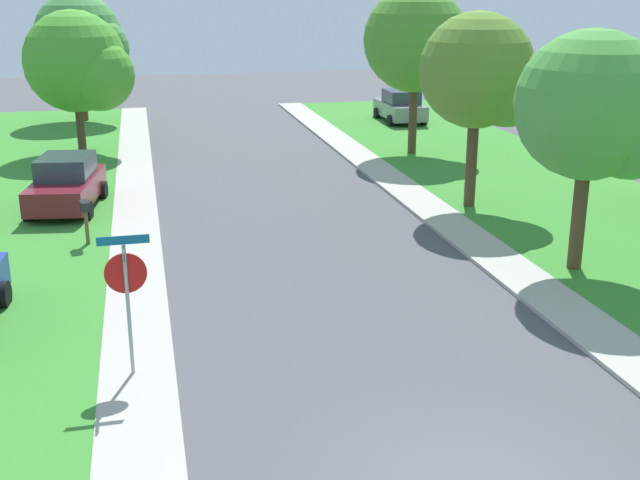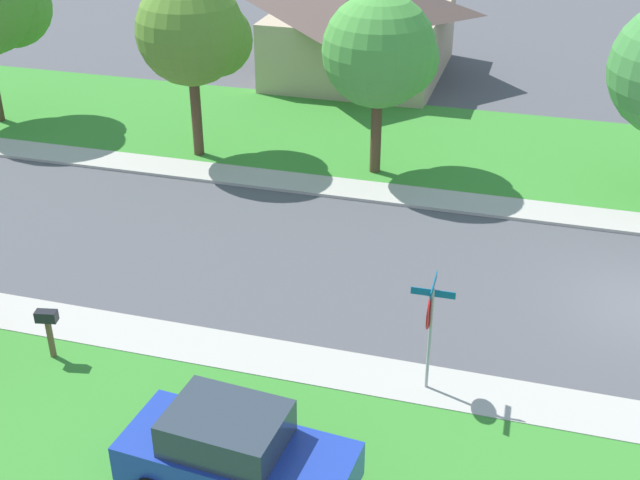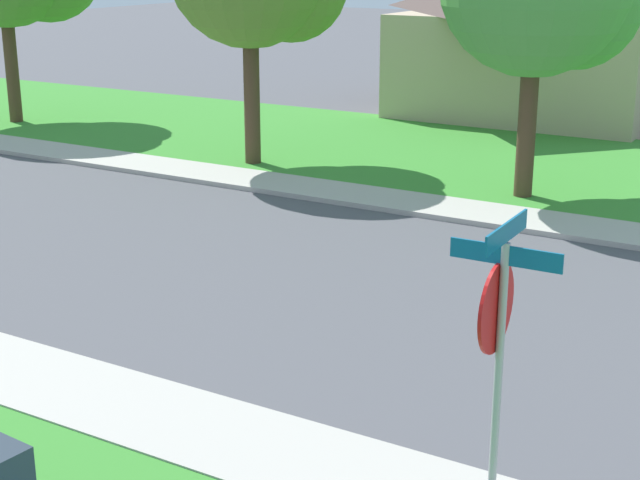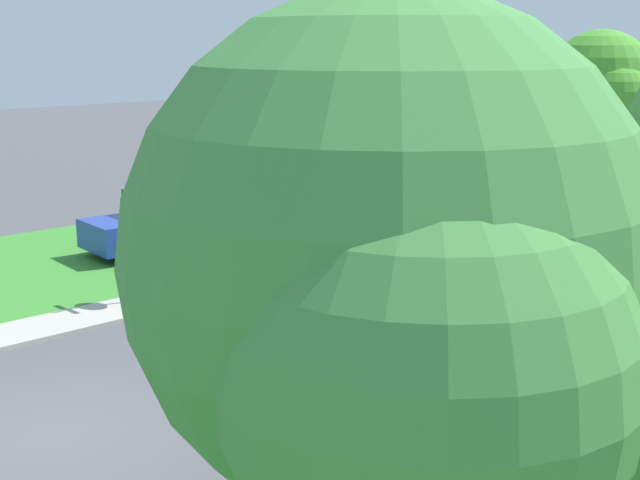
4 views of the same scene
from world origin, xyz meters
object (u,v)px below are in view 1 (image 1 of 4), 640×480
(stop_sign_far_corner, at_px, (126,282))
(tree_across_left, at_px, (81,65))
(tree_sidewalk_mid, at_px, (422,44))
(tree_sidewalk_near, at_px, (600,111))
(car_maroon_near_corner, at_px, (66,184))
(mailbox, at_px, (85,212))
(car_grey_across_road, at_px, (400,106))
(tree_across_right, at_px, (83,40))
(tree_corner_large, at_px, (484,75))

(stop_sign_far_corner, xyz_separation_m, tree_across_left, (-1.89, 21.94, 1.93))
(tree_sidewalk_mid, bearing_deg, tree_sidewalk_near, -93.16)
(car_maroon_near_corner, relative_size, tree_sidewalk_near, 0.74)
(car_maroon_near_corner, bearing_deg, mailbox, -78.80)
(car_grey_across_road, relative_size, tree_across_right, 0.64)
(car_grey_across_road, relative_size, tree_sidewalk_near, 0.72)
(car_grey_across_road, distance_m, tree_across_left, 16.96)
(tree_across_right, bearing_deg, tree_corner_large, -57.85)
(stop_sign_far_corner, height_order, mailbox, stop_sign_far_corner)
(tree_across_right, bearing_deg, stop_sign_far_corner, -85.85)
(mailbox, bearing_deg, tree_corner_large, 6.56)
(tree_sidewalk_near, bearing_deg, tree_corner_large, 92.10)
(tree_corner_large, bearing_deg, car_maroon_near_corner, 168.14)
(tree_sidewalk_mid, bearing_deg, stop_sign_far_corner, -123.00)
(tree_sidewalk_mid, bearing_deg, tree_across_left, 166.74)
(tree_across_left, relative_size, tree_across_right, 0.91)
(tree_corner_large, bearing_deg, car_grey_across_road, 80.26)
(tree_sidewalk_near, height_order, mailbox, tree_sidewalk_near)
(tree_sidewalk_near, distance_m, tree_corner_large, 6.36)
(stop_sign_far_corner, xyz_separation_m, car_grey_across_road, (14.00, 27.08, -1.01))
(mailbox, bearing_deg, tree_across_left, 92.78)
(tree_across_left, bearing_deg, mailbox, -87.22)
(stop_sign_far_corner, relative_size, tree_across_left, 0.45)
(car_maroon_near_corner, relative_size, tree_across_left, 0.74)
(tree_sidewalk_mid, height_order, tree_across_left, tree_sidewalk_mid)
(car_maroon_near_corner, xyz_separation_m, tree_sidewalk_mid, (14.16, 6.09, 3.83))
(car_grey_across_road, relative_size, tree_corner_large, 0.69)
(car_maroon_near_corner, height_order, tree_across_right, tree_across_right)
(tree_corner_large, bearing_deg, tree_across_right, 122.15)
(stop_sign_far_corner, xyz_separation_m, car_maroon_near_corner, (-2.05, 12.55, -1.01))
(tree_sidewalk_near, distance_m, mailbox, 13.79)
(car_grey_across_road, xyz_separation_m, tree_across_left, (-15.89, -5.14, 2.94))
(car_maroon_near_corner, bearing_deg, tree_sidewalk_near, -34.33)
(car_maroon_near_corner, xyz_separation_m, tree_sidewalk_near, (13.32, -9.10, 3.23))
(tree_sidewalk_near, height_order, tree_across_right, tree_across_right)
(car_maroon_near_corner, bearing_deg, stop_sign_far_corner, -80.72)
(stop_sign_far_corner, height_order, tree_sidewalk_mid, tree_sidewalk_mid)
(tree_sidewalk_mid, xyz_separation_m, tree_sidewalk_near, (-0.84, -15.19, -0.59))
(stop_sign_far_corner, relative_size, car_maroon_near_corner, 0.61)
(tree_sidewalk_near, relative_size, tree_across_left, 0.99)
(stop_sign_far_corner, bearing_deg, tree_sidewalk_near, 17.03)
(stop_sign_far_corner, relative_size, mailbox, 2.11)
(tree_across_left, bearing_deg, car_grey_across_road, 17.93)
(stop_sign_far_corner, xyz_separation_m, tree_corner_large, (11.03, 9.80, 2.45))
(stop_sign_far_corner, xyz_separation_m, tree_sidewalk_near, (11.27, 3.45, 2.22))
(tree_across_left, bearing_deg, tree_across_right, 92.27)
(tree_sidewalk_near, bearing_deg, mailbox, 158.44)
(car_maroon_near_corner, distance_m, tree_sidewalk_mid, 15.88)
(stop_sign_far_corner, height_order, tree_across_left, tree_across_left)
(car_grey_across_road, bearing_deg, tree_sidewalk_near, -96.60)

